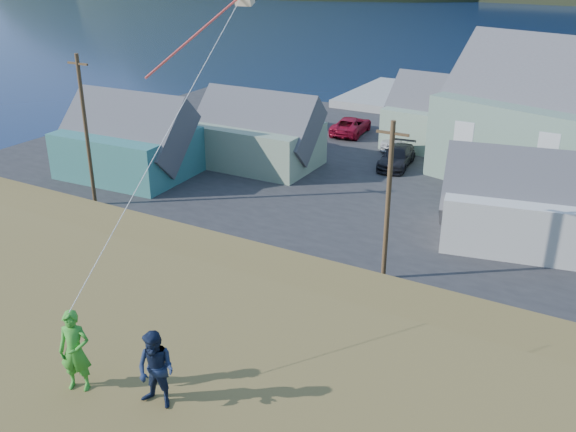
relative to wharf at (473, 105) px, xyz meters
The scene contains 13 objects.
ground 40.45m from the wharf, 81.47° to the right, with size 900.00×900.00×0.00m, color #0A1638.
grass_strip 42.43m from the wharf, 81.87° to the right, with size 110.00×8.00×0.10m, color #4C3D19.
waterfront_lot 23.77m from the wharf, 75.38° to the right, with size 72.00×36.00×0.12m, color #28282B.
wharf is the anchor object (origin of this frame).
shed_teal 36.87m from the wharf, 116.50° to the right, with size 9.74×7.16×7.42m.
shed_palegreen_near 28.09m from the wharf, 109.96° to the right, with size 9.58×6.13×6.89m.
shed_white 32.65m from the wharf, 71.10° to the right, with size 9.22×7.03×6.62m.
shed_palegreen_far 15.51m from the wharf, 81.17° to the right, with size 11.26×6.88×7.34m.
utility_poles 38.83m from the wharf, 85.91° to the right, with size 32.18×0.24×9.66m.
parked_cars 18.45m from the wharf, 104.18° to the right, with size 23.04×12.09×1.57m.
kite_flyer_green 59.35m from the wharf, 83.60° to the right, with size 0.67×0.44×1.83m, color green.
kite_flyer_navy 59.18m from the wharf, 81.81° to the right, with size 0.82×0.64×1.70m, color #16213D.
kite_rig 54.24m from the wharf, 83.04° to the right, with size 0.88×3.62×8.79m.
Camera 1 is at (9.82, -25.86, 15.82)m, focal length 40.00 mm.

